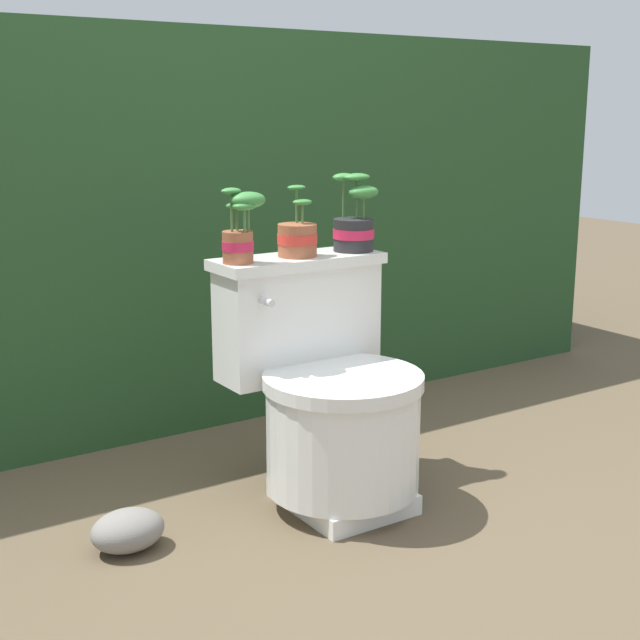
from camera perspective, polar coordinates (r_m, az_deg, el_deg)
ground_plane at (r=2.47m, az=-0.25°, el=-12.12°), size 12.00×12.00×0.00m
hedge_backdrop at (r=3.32m, az=-11.68°, el=6.12°), size 3.70×0.91×1.32m
toilet at (r=2.45m, az=0.59°, el=-5.07°), size 0.49×0.53×0.66m
potted_plant_left at (r=2.36m, az=-5.13°, el=5.77°), size 0.12×0.10×0.20m
potted_plant_midleft at (r=2.47m, az=-1.46°, el=5.34°), size 0.11×0.11×0.19m
potted_plant_middle at (r=2.57m, az=2.22°, el=6.15°), size 0.13×0.13×0.22m
garden_stone at (r=2.30m, az=-12.20°, el=-13.02°), size 0.18×0.15×0.10m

